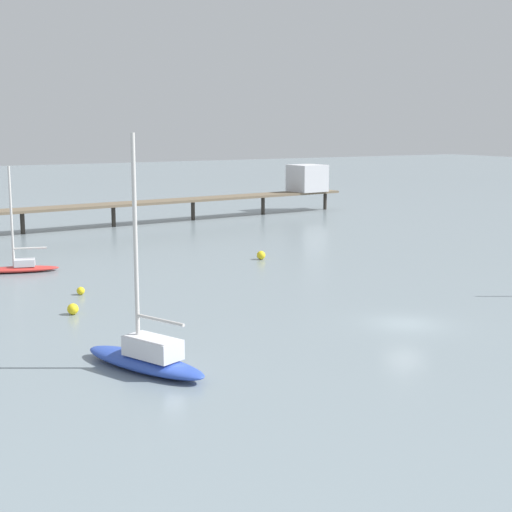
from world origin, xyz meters
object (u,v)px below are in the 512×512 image
object	(u,v)px
pier	(213,191)
mooring_buoy_outer	(261,255)
sailboat_red	(19,266)
sailboat_blue	(146,355)
mooring_buoy_near	(81,291)
mooring_buoy_far	(73,309)

from	to	relation	value
pier	mooring_buoy_outer	size ratio (longest dim) A/B	86.11
sailboat_red	sailboat_blue	bearing A→B (deg)	-91.15
mooring_buoy_outer	mooring_buoy_near	xyz separation A→B (m)	(-18.66, -5.96, -0.11)
sailboat_blue	sailboat_red	distance (m)	29.31
pier	sailboat_blue	size ratio (longest dim) A/B	5.80
pier	mooring_buoy_near	xyz separation A→B (m)	(-28.83, -35.54, -3.26)
sailboat_red	mooring_buoy_near	xyz separation A→B (m)	(1.81, -10.93, -0.27)
mooring_buoy_outer	mooring_buoy_far	world-z (taller)	mooring_buoy_outer
mooring_buoy_outer	mooring_buoy_near	world-z (taller)	mooring_buoy_outer
pier	mooring_buoy_far	distance (m)	51.47
pier	mooring_buoy_outer	distance (m)	31.43
sailboat_red	mooring_buoy_near	distance (m)	11.08
sailboat_blue	mooring_buoy_near	world-z (taller)	sailboat_blue
pier	mooring_buoy_far	xyz separation A→B (m)	(-31.03, -40.94, -3.19)
pier	sailboat_red	bearing A→B (deg)	-141.22
sailboat_blue	pier	bearing A→B (deg)	59.92
sailboat_red	mooring_buoy_outer	size ratio (longest dim) A/B	11.13
pier	mooring_buoy_outer	world-z (taller)	pier
sailboat_blue	mooring_buoy_near	xyz separation A→B (m)	(2.39, 18.37, -0.49)
sailboat_red	mooring_buoy_far	xyz separation A→B (m)	(-0.40, -16.34, -0.19)
mooring_buoy_outer	mooring_buoy_near	size ratio (longest dim) A/B	1.37
pier	mooring_buoy_outer	bearing A→B (deg)	-108.97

